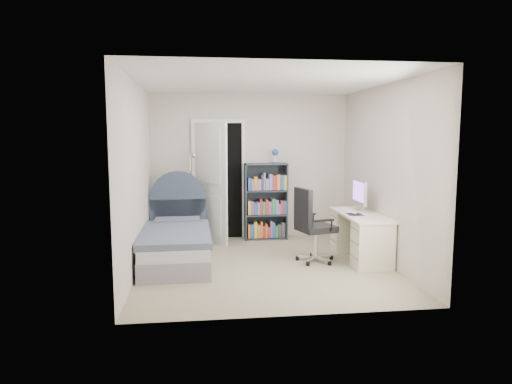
{
  "coord_description": "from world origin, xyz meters",
  "views": [
    {
      "loc": [
        -0.87,
        -6.09,
        1.8
      ],
      "look_at": [
        -0.09,
        0.23,
        1.0
      ],
      "focal_mm": 32.0,
      "sensor_mm": 36.0,
      "label": 1
    }
  ],
  "objects": [
    {
      "name": "desk",
      "position": [
        1.43,
        0.18,
        0.37
      ],
      "size": [
        0.55,
        1.37,
        1.12
      ],
      "color": "#E9E5C3",
      "rests_on": "ground"
    },
    {
      "name": "office_chair",
      "position": [
        0.67,
        0.08,
        0.58
      ],
      "size": [
        0.58,
        0.6,
        1.06
      ],
      "color": "silver",
      "rests_on": "ground"
    },
    {
      "name": "bed",
      "position": [
        -1.22,
        0.4,
        0.28
      ],
      "size": [
        0.97,
        2.0,
        1.22
      ],
      "color": "gray",
      "rests_on": "ground"
    },
    {
      "name": "room_shell",
      "position": [
        0.0,
        0.0,
        1.25
      ],
      "size": [
        3.5,
        3.7,
        2.6
      ],
      "color": "gray",
      "rests_on": "ground"
    },
    {
      "name": "bookcase",
      "position": [
        0.26,
        1.64,
        0.61
      ],
      "size": [
        0.74,
        0.32,
        1.56
      ],
      "color": "#323C45",
      "rests_on": "ground"
    },
    {
      "name": "door",
      "position": [
        -0.65,
        1.57,
        1.03
      ],
      "size": [
        0.92,
        0.67,
        2.06
      ],
      "color": "black",
      "rests_on": "ground"
    },
    {
      "name": "floor_lamp",
      "position": [
        -1.02,
        1.6,
        0.61
      ],
      "size": [
        0.21,
        0.21,
        1.5
      ],
      "color": "silver",
      "rests_on": "ground"
    },
    {
      "name": "nightstand",
      "position": [
        -1.36,
        1.62,
        0.35
      ],
      "size": [
        0.36,
        0.36,
        0.53
      ],
      "color": "tan",
      "rests_on": "ground"
    }
  ]
}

